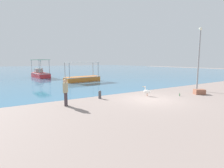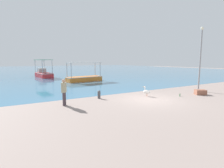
# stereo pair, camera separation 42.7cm
# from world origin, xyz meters

# --- Properties ---
(ground) EXTENTS (120.00, 120.00, 0.00)m
(ground) POSITION_xyz_m (0.00, 0.00, 0.00)
(ground) COLOR gray
(harbor_water) EXTENTS (110.00, 90.00, 0.00)m
(harbor_water) POSITION_xyz_m (0.00, 48.00, 0.00)
(harbor_water) COLOR teal
(harbor_water) RESTS_ON ground
(fishing_boat_near_left) EXTENTS (5.08, 2.23, 2.62)m
(fishing_boat_near_left) POSITION_xyz_m (0.10, 13.13, 0.52)
(fishing_boat_near_left) COLOR orange
(fishing_boat_near_left) RESTS_ON harbor_water
(fishing_boat_center) EXTENTS (2.42, 5.35, 3.00)m
(fishing_boat_center) POSITION_xyz_m (-3.68, 22.66, 0.64)
(fishing_boat_center) COLOR red
(fishing_boat_center) RESTS_ON harbor_water
(pelican) EXTENTS (0.50, 0.76, 0.80)m
(pelican) POSITION_xyz_m (0.63, 0.97, 0.38)
(pelican) COLOR #E0997A
(pelican) RESTS_ON ground
(lamp_post) EXTENTS (0.28, 0.28, 5.83)m
(lamp_post) POSITION_xyz_m (6.38, 0.31, 3.28)
(lamp_post) COLOR gray
(lamp_post) RESTS_ON ground
(mooring_bollard) EXTENTS (0.23, 0.23, 0.62)m
(mooring_bollard) POSITION_xyz_m (-3.04, 2.13, 0.33)
(mooring_bollard) COLOR #47474C
(mooring_bollard) RESTS_ON ground
(fisherman_standing) EXTENTS (0.40, 0.46, 1.69)m
(fisherman_standing) POSITION_xyz_m (-5.85, 1.39, 0.91)
(fisherman_standing) COLOR #44373D
(fisherman_standing) RESTS_ON ground
(cargo_crate) EXTENTS (1.02, 0.93, 0.41)m
(cargo_crate) POSITION_xyz_m (4.97, -0.82, 0.21)
(cargo_crate) COLOR #965C47
(cargo_crate) RESTS_ON ground
(glass_bottle) EXTENTS (0.07, 0.07, 0.27)m
(glass_bottle) POSITION_xyz_m (2.85, -0.46, 0.11)
(glass_bottle) COLOR #3F7F4C
(glass_bottle) RESTS_ON ground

